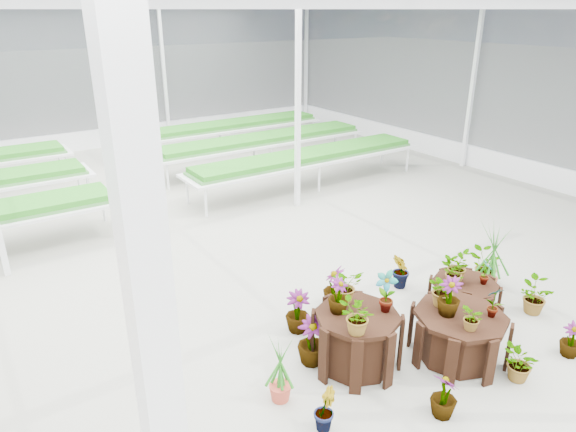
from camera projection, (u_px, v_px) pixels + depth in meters
ground_plane at (284, 331)px, 7.20m from camera, size 24.00×24.00×0.00m
greenhouse_shell at (283, 179)px, 6.36m from camera, size 18.00×24.00×4.50m
steel_frame at (283, 179)px, 6.36m from camera, size 18.00×24.00×4.50m
nursery_benches at (123, 175)px, 12.60m from camera, size 16.00×7.00×0.84m
plinth_tall at (356, 340)px, 6.40m from camera, size 1.17×1.17×0.75m
plinth_mid at (458, 335)px, 6.57m from camera, size 1.45×1.45×0.64m
plinth_low at (464, 296)px, 7.66m from camera, size 1.16×1.16×0.45m
nursery_plants at (425, 299)px, 7.01m from camera, size 4.80×3.07×1.29m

